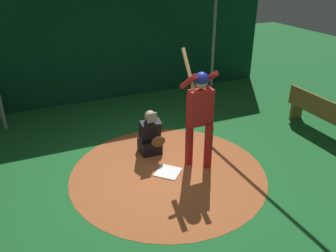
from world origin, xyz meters
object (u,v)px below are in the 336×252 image
object	(u,v)px
batter	(200,111)
bench	(322,114)
home_plate	(168,172)
catcher	(151,137)

from	to	relation	value
batter	bench	world-z (taller)	batter
home_plate	bench	size ratio (longest dim) A/B	0.23
catcher	bench	world-z (taller)	catcher
home_plate	bench	distance (m)	3.81
catcher	bench	size ratio (longest dim) A/B	0.50
batter	catcher	world-z (taller)	batter
bench	catcher	bearing A→B (deg)	-99.61
bench	home_plate	bearing A→B (deg)	-87.81
home_plate	bench	world-z (taller)	bench
catcher	bench	bearing A→B (deg)	80.39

